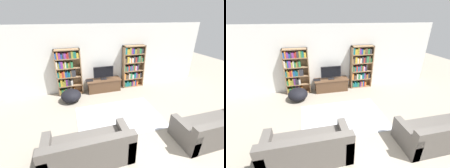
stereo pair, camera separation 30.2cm
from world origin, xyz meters
TOP-DOWN VIEW (x-y plane):
  - wall_back at (0.00, 4.23)m, footprint 8.80×0.06m
  - bookshelf_left at (-1.47, 4.05)m, footprint 0.93×0.30m
  - bookshelf_right at (1.19, 4.05)m, footprint 0.93×0.30m
  - tv_stand at (-0.10, 3.92)m, footprint 1.39×0.51m
  - television at (-0.10, 3.94)m, footprint 0.81×0.16m
  - laptop at (-0.69, 3.94)m, footprint 0.29×0.21m
  - area_rug at (-0.08, 2.02)m, footprint 2.54×1.72m
  - couch_left_sectional at (-1.18, 0.77)m, footprint 1.84×0.82m
  - couch_right_sofa at (1.96, 0.55)m, footprint 2.01×0.87m
  - beanbag_ottoman at (-1.45, 3.41)m, footprint 0.71×0.71m

SIDE VIEW (x-z plane):
  - area_rug at x=-0.08m, z-range 0.00..0.02m
  - beanbag_ottoman at x=-1.45m, z-range 0.00..0.45m
  - tv_stand at x=-0.10m, z-range 0.00..0.50m
  - couch_right_sofa at x=1.96m, z-range -0.11..0.64m
  - couch_left_sectional at x=-1.18m, z-range -0.12..0.68m
  - laptop at x=-0.69m, z-range 0.50..0.53m
  - television at x=-0.10m, z-range 0.52..1.06m
  - bookshelf_right at x=1.19m, z-range 0.01..1.79m
  - bookshelf_left at x=-1.47m, z-range 0.02..1.80m
  - wall_back at x=0.00m, z-range 0.00..2.60m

